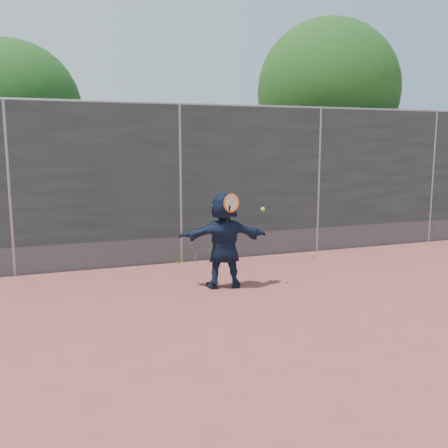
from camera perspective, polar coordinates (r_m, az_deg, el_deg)
name	(u,v)px	position (r m, az deg, el deg)	size (l,w,h in m)	color
ground	(253,321)	(6.59, 3.30, -10.99)	(80.00, 80.00, 0.00)	#9E4C42
player	(224,240)	(7.89, 0.00, -1.83)	(1.42, 0.45, 1.53)	#141F37
ball_ground	(312,255)	(10.34, 10.06, -3.47)	(0.07, 0.07, 0.07)	#B3EB34
fence	(180,180)	(9.53, -5.00, 4.99)	(20.00, 0.06, 3.03)	#38423D
swing_action	(235,205)	(7.66, 1.22, 2.20)	(0.73, 0.14, 0.51)	#D55414
tree_right	(333,96)	(13.53, 12.32, 14.12)	(3.78, 3.60, 5.39)	#382314
tree_left	(20,113)	(12.25, -22.27, 11.62)	(3.15, 3.00, 4.53)	#382314
weed_clump	(198,255)	(9.71, -3.02, -3.56)	(0.68, 0.07, 0.30)	#387226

